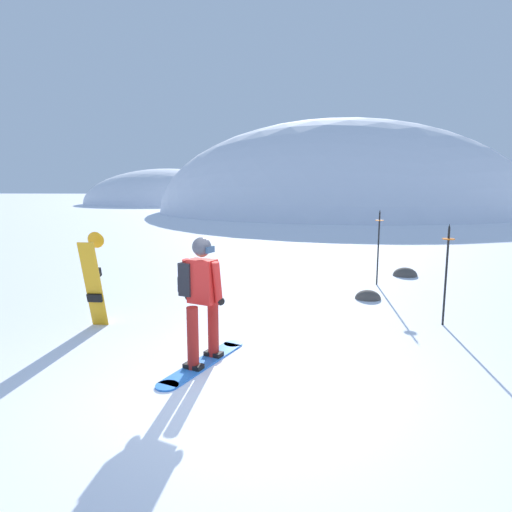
{
  "coord_description": "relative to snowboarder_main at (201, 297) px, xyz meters",
  "views": [
    {
      "loc": [
        0.74,
        -4.87,
        2.35
      ],
      "look_at": [
        -0.24,
        3.54,
        1.0
      ],
      "focal_mm": 30.34,
      "sensor_mm": 36.0,
      "label": 1
    }
  ],
  "objects": [
    {
      "name": "piste_marker_near",
      "position": [
        3.74,
        2.08,
        0.09
      ],
      "size": [
        0.2,
        0.2,
        1.75
      ],
      "color": "black",
      "rests_on": "ground"
    },
    {
      "name": "ground_plane",
      "position": [
        0.62,
        -0.55,
        -0.92
      ],
      "size": [
        300.0,
        300.0,
        0.0
      ],
      "primitive_type": "plane",
      "color": "white"
    },
    {
      "name": "piste_marker_far",
      "position": [
        3.1,
        5.15,
        0.13
      ],
      "size": [
        0.2,
        0.2,
        1.83
      ],
      "color": "black",
      "rests_on": "ground"
    },
    {
      "name": "ridge_peak_far",
      "position": [
        -18.35,
        55.52,
        -0.92
      ],
      "size": [
        23.84,
        21.46,
        9.96
      ],
      "color": "white",
      "rests_on": "ground"
    },
    {
      "name": "snowboarder_main",
      "position": [
        0.0,
        0.0,
        0.0
      ],
      "size": [
        0.83,
        1.74,
        1.71
      ],
      "color": "blue",
      "rests_on": "ground"
    },
    {
      "name": "spare_snowboard",
      "position": [
        -2.14,
        1.26,
        -0.1
      ],
      "size": [
        0.28,
        0.42,
        1.62
      ],
      "color": "orange",
      "rests_on": "ground"
    },
    {
      "name": "rock_mid",
      "position": [
        4.02,
        6.33,
        -0.92
      ],
      "size": [
        0.64,
        0.54,
        0.45
      ],
      "color": "#4C4742",
      "rests_on": "ground"
    },
    {
      "name": "rock_dark",
      "position": [
        2.7,
        3.74,
        -0.92
      ],
      "size": [
        0.54,
        0.46,
        0.38
      ],
      "color": "#4C4742",
      "rests_on": "ground"
    },
    {
      "name": "ridge_peak_main",
      "position": [
        4.3,
        37.54,
        -0.92
      ],
      "size": [
        34.11,
        30.7,
        17.17
      ],
      "color": "white",
      "rests_on": "ground"
    }
  ]
}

